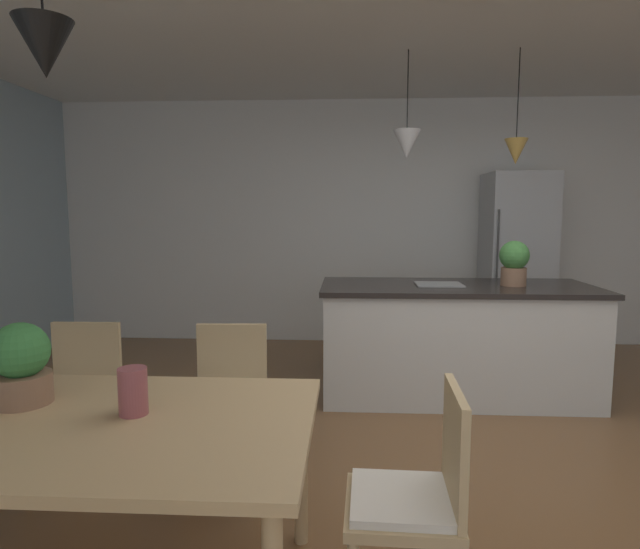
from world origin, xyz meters
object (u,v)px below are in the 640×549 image
object	(u,v)px
potted_plant_on_table	(21,364)
kitchen_island	(455,339)
vase_on_dining_table	(133,391)
dining_table	(62,436)
refrigerator	(516,263)
chair_far_left	(78,400)
chair_far_right	(229,403)
chair_kitchen_end	(416,497)
potted_plant_on_island	(514,262)

from	to	relation	value
potted_plant_on_table	kitchen_island	bearing A→B (deg)	46.99
vase_on_dining_table	dining_table	bearing A→B (deg)	-165.94
refrigerator	vase_on_dining_table	xyz separation A→B (m)	(-2.54, -3.80, -0.12)
chair_far_left	kitchen_island	bearing A→B (deg)	33.80
chair_far_right	chair_far_left	bearing A→B (deg)	180.00
chair_kitchen_end	chair_far_right	size ratio (longest dim) A/B	1.00
chair_kitchen_end	kitchen_island	world-z (taller)	kitchen_island
kitchen_island	potted_plant_on_table	size ratio (longest dim) A/B	6.64
potted_plant_on_table	vase_on_dining_table	xyz separation A→B (m)	(0.48, -0.09, -0.07)
chair_kitchen_end	vase_on_dining_table	size ratio (longest dim) A/B	4.94
potted_plant_on_table	potted_plant_on_island	bearing A→B (deg)	41.64
chair_kitchen_end	chair_far_right	world-z (taller)	same
chair_far_left	kitchen_island	xyz separation A→B (m)	(2.31, 1.54, -0.01)
chair_far_left	potted_plant_on_table	bearing A→B (deg)	-76.31
chair_kitchen_end	chair_far_left	xyz separation A→B (m)	(-1.70, 0.89, 0.00)
vase_on_dining_table	refrigerator	bearing A→B (deg)	56.20
refrigerator	potted_plant_on_island	bearing A→B (deg)	-107.67
kitchen_island	dining_table	bearing A→B (deg)	-127.97
chair_far_right	kitchen_island	size ratio (longest dim) A/B	0.41
chair_kitchen_end	potted_plant_on_island	size ratio (longest dim) A/B	2.47
dining_table	chair_far_right	bearing A→B (deg)	65.18
dining_table	potted_plant_on_table	xyz separation A→B (m)	(-0.23, 0.15, 0.22)
chair_kitchen_end	potted_plant_on_island	world-z (taller)	potted_plant_on_island
kitchen_island	refrigerator	world-z (taller)	refrigerator
potted_plant_on_island	vase_on_dining_table	world-z (taller)	potted_plant_on_island
kitchen_island	vase_on_dining_table	bearing A→B (deg)	-124.87
dining_table	potted_plant_on_island	xyz separation A→B (m)	(2.33, 2.43, 0.42)
potted_plant_on_island	chair_far_right	bearing A→B (deg)	-141.25
dining_table	chair_kitchen_end	world-z (taller)	chair_kitchen_end
chair_far_left	kitchen_island	distance (m)	2.78
refrigerator	chair_kitchen_end	bearing A→B (deg)	-111.29
chair_kitchen_end	chair_far_right	distance (m)	1.25
chair_far_right	vase_on_dining_table	world-z (taller)	vase_on_dining_table
chair_kitchen_end	refrigerator	world-z (taller)	refrigerator
dining_table	chair_far_right	world-z (taller)	chair_far_right
potted_plant_on_island	potted_plant_on_table	distance (m)	3.44
chair_far_left	potted_plant_on_island	xyz separation A→B (m)	(2.75, 1.54, 0.61)
dining_table	kitchen_island	xyz separation A→B (m)	(1.90, 2.43, -0.21)
dining_table	kitchen_island	world-z (taller)	kitchen_island
chair_kitchen_end	potted_plant_on_table	bearing A→B (deg)	174.38
refrigerator	potted_plant_on_table	bearing A→B (deg)	-129.14
vase_on_dining_table	potted_plant_on_island	bearing A→B (deg)	48.60
kitchen_island	potted_plant_on_island	world-z (taller)	potted_plant_on_island
dining_table	potted_plant_on_table	world-z (taller)	potted_plant_on_table
dining_table	potted_plant_on_table	bearing A→B (deg)	147.62
kitchen_island	refrigerator	size ratio (longest dim) A/B	1.14
potted_plant_on_island	vase_on_dining_table	size ratio (longest dim) A/B	2.00
chair_far_left	potted_plant_on_table	world-z (taller)	potted_plant_on_table
dining_table	chair_far_left	bearing A→B (deg)	114.99
dining_table	chair_far_left	xyz separation A→B (m)	(-0.41, 0.88, -0.19)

